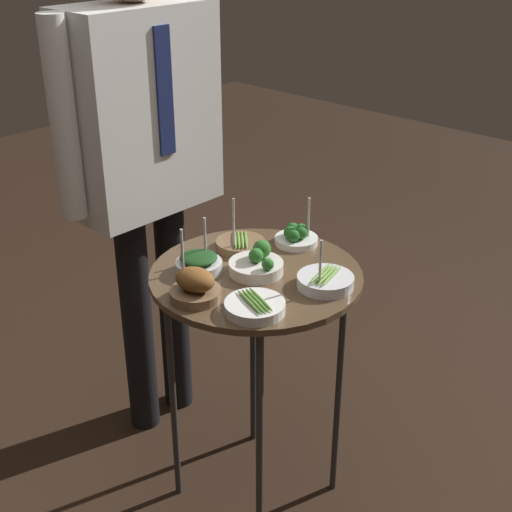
{
  "coord_description": "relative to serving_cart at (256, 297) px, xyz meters",
  "views": [
    {
      "loc": [
        -1.24,
        -1.14,
        1.67
      ],
      "look_at": [
        0.0,
        0.0,
        0.83
      ],
      "focal_mm": 50.0,
      "sensor_mm": 36.0,
      "label": 1
    }
  ],
  "objects": [
    {
      "name": "serving_cart",
      "position": [
        0.0,
        0.0,
        0.0
      ],
      "size": [
        0.57,
        0.57,
        0.78
      ],
      "color": "brown",
      "rests_on": "ground_plane"
    },
    {
      "name": "bowl_roast_center",
      "position": [
        -0.2,
        0.02,
        0.11
      ],
      "size": [
        0.13,
        0.13,
        0.18
      ],
      "color": "brown",
      "rests_on": "serving_cart"
    },
    {
      "name": "ground_plane",
      "position": [
        0.0,
        0.0,
        -0.7
      ],
      "size": [
        8.0,
        8.0,
        0.0
      ],
      "primitive_type": "plane",
      "color": "black"
    },
    {
      "name": "bowl_asparagus_mid_right",
      "position": [
        0.06,
        -0.18,
        0.09
      ],
      "size": [
        0.15,
        0.15,
        0.15
      ],
      "color": "silver",
      "rests_on": "serving_cart"
    },
    {
      "name": "waiter_figure",
      "position": [
        0.05,
        0.51,
        0.33
      ],
      "size": [
        0.6,
        0.23,
        1.64
      ],
      "color": "black",
      "rests_on": "ground_plane"
    },
    {
      "name": "bowl_broccoli_front_right",
      "position": [
        0.21,
        0.04,
        0.1
      ],
      "size": [
        0.13,
        0.13,
        0.14
      ],
      "color": "white",
      "rests_on": "serving_cart"
    },
    {
      "name": "bowl_asparagus_front_center",
      "position": [
        0.08,
        0.13,
        0.09
      ],
      "size": [
        0.14,
        0.14,
        0.17
      ],
      "color": "brown",
      "rests_on": "serving_cart"
    },
    {
      "name": "bowl_spinach_mid_left",
      "position": [
        -0.1,
        0.12,
        0.1
      ],
      "size": [
        0.13,
        0.13,
        0.14
      ],
      "color": "silver",
      "rests_on": "serving_cart"
    },
    {
      "name": "bowl_broccoli_near_rim",
      "position": [
        0.0,
        -0.0,
        0.1
      ],
      "size": [
        0.15,
        0.15,
        0.08
      ],
      "color": "silver",
      "rests_on": "serving_cart"
    },
    {
      "name": "bowl_asparagus_back_left",
      "position": [
        -0.15,
        -0.13,
        0.09
      ],
      "size": [
        0.15,
        0.15,
        0.04
      ],
      "color": "white",
      "rests_on": "serving_cart"
    }
  ]
}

